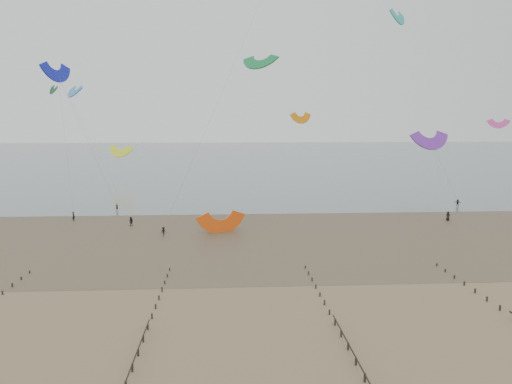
# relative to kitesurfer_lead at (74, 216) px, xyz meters

# --- Properties ---
(ground) EXTENTS (500.00, 500.00, 0.00)m
(ground) POSITION_rel_kitesurfer_lead_xyz_m (36.30, -45.36, -0.92)
(ground) COLOR brown
(ground) RESTS_ON ground
(sea_and_shore) EXTENTS (500.00, 665.00, 0.03)m
(sea_and_shore) POSITION_rel_kitesurfer_lead_xyz_m (32.22, -10.96, -0.91)
(sea_and_shore) COLOR #475654
(sea_and_shore) RESTS_ON ground
(kitesurfer_lead) EXTENTS (0.79, 0.78, 1.84)m
(kitesurfer_lead) POSITION_rel_kitesurfer_lead_xyz_m (0.00, 0.00, 0.00)
(kitesurfer_lead) COLOR black
(kitesurfer_lead) RESTS_ON ground
(kitesurfers) EXTENTS (122.38, 26.27, 1.83)m
(kitesurfers) POSITION_rel_kitesurfer_lead_xyz_m (59.19, -0.58, -0.08)
(kitesurfers) COLOR black
(kitesurfers) RESTS_ON ground
(grounded_kite) EXTENTS (9.15, 8.23, 4.13)m
(grounded_kite) POSITION_rel_kitesurfer_lead_xyz_m (28.87, -11.39, -0.92)
(grounded_kite) COLOR #F9530F
(grounded_kite) RESTS_ON ground
(kites_airborne) EXTENTS (243.81, 107.79, 41.01)m
(kites_airborne) POSITION_rel_kitesurfer_lead_xyz_m (22.81, 39.60, 20.22)
(kites_airborne) COLOR #121DC1
(kites_airborne) RESTS_ON ground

